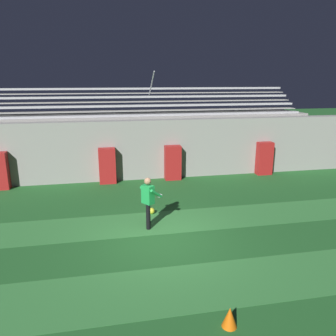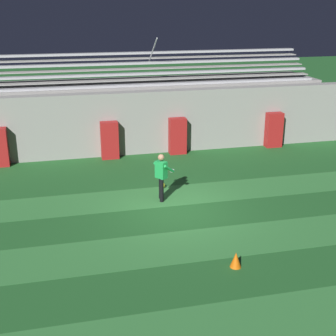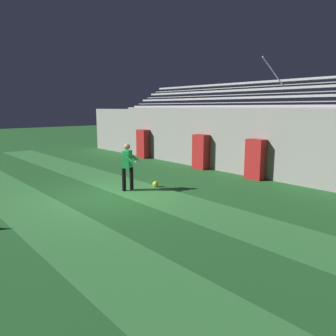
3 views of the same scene
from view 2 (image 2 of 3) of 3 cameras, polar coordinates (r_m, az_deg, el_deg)
ground_plane at (r=15.54m, az=1.07°, el=-5.18°), size 80.00×80.00×0.00m
turf_stripe_near at (r=10.65m, az=9.36°, el=-18.44°), size 28.00×1.81×0.01m
turf_stripe_mid at (r=13.50m, az=3.55°, el=-9.28°), size 28.00×1.81×0.01m
turf_stripe_far at (r=16.65m, az=0.01°, el=-3.40°), size 28.00×1.81×0.01m
back_wall at (r=21.10m, az=-3.22°, el=5.58°), size 24.00×0.60×2.80m
padding_pillar_gate_left at (r=20.53m, az=-7.13°, el=3.37°), size 0.75×0.44×1.63m
padding_pillar_gate_right at (r=21.03m, az=1.17°, el=3.92°), size 0.75×0.44×1.63m
padding_pillar_far_right at (r=22.60m, az=12.78°, el=4.55°), size 0.75×0.44×1.63m
bleacher_stand at (r=22.99m, az=-4.10°, el=6.99°), size 18.00×3.35×5.03m
goalkeeper at (r=15.98m, az=-0.80°, el=-0.75°), size 0.72×0.74×1.67m
soccer_ball at (r=17.28m, az=-0.73°, el=-2.13°), size 0.22×0.22×0.22m
traffic_cone at (r=12.47m, az=8.27°, el=-11.00°), size 0.30×0.30×0.42m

